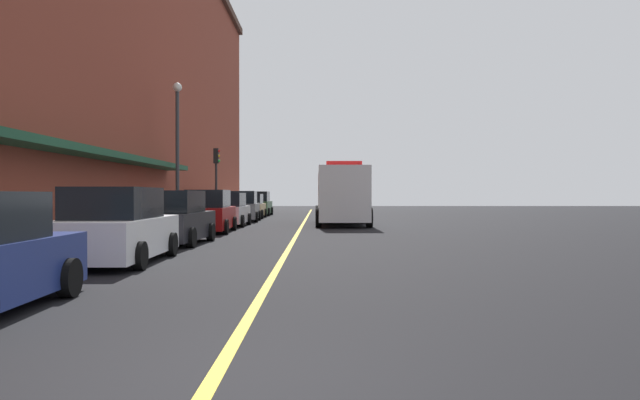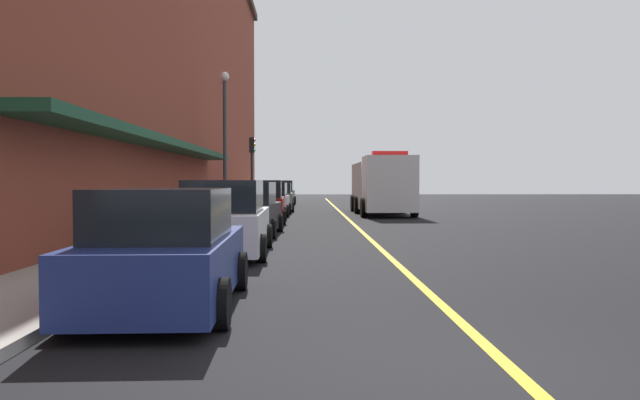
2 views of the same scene
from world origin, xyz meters
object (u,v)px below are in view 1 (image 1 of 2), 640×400
at_px(parked_car_7, 261,204).
at_px(parking_meter_2, 120,214).
at_px(parked_car_1, 120,228).
at_px(parked_car_2, 176,219).
at_px(parked_car_5, 245,207).
at_px(box_truck, 344,196).
at_px(parked_car_4, 231,211).
at_px(street_lamp_left, 180,138).
at_px(parked_car_6, 253,207).
at_px(parking_meter_1, 140,212).
at_px(parking_meter_4, 13,224).
at_px(parking_meter_0, 43,221).
at_px(parked_car_3, 212,213).
at_px(traffic_light_near, 219,170).

bearing_deg(parked_car_7, parking_meter_2, 177.73).
xyz_separation_m(parked_car_1, parked_car_2, (0.01, 5.43, -0.02)).
bearing_deg(parked_car_7, parked_car_2, -179.49).
distance_m(parked_car_5, box_truck, 7.08).
distance_m(parked_car_4, parked_car_5, 5.43).
bearing_deg(street_lamp_left, parked_car_2, -77.23).
relative_size(parked_car_2, parked_car_6, 1.04).
height_order(parked_car_7, parking_meter_2, parked_car_7).
relative_size(parked_car_6, street_lamp_left, 0.62).
bearing_deg(parked_car_6, parking_meter_1, 176.04).
distance_m(parked_car_5, parking_meter_1, 16.28).
height_order(parked_car_4, parked_car_5, parked_car_5).
distance_m(parked_car_4, parking_meter_4, 19.19).
height_order(parked_car_2, parking_meter_0, parked_car_2).
bearing_deg(parked_car_4, parked_car_3, -179.55).
distance_m(parked_car_5, street_lamp_left, 9.00).
bearing_deg(parking_meter_1, parking_meter_0, -90.00).
xyz_separation_m(parked_car_4, box_truck, (6.02, 1.78, 0.78)).
bearing_deg(parking_meter_4, parked_car_7, 87.76).
xyz_separation_m(parked_car_1, parked_car_3, (0.06, 11.56, 0.01)).
bearing_deg(parked_car_6, parked_car_2, 179.77).
relative_size(parking_meter_2, street_lamp_left, 0.19).
bearing_deg(street_lamp_left, parked_car_3, -52.30).
bearing_deg(parking_meter_0, parking_meter_2, 90.00).
xyz_separation_m(parked_car_1, parked_car_4, (0.11, 16.77, -0.04)).
distance_m(box_truck, parking_meter_4, 22.21).
relative_size(parking_meter_4, street_lamp_left, 0.19).
height_order(parked_car_4, street_lamp_left, street_lamp_left).
distance_m(box_truck, parking_meter_1, 14.63).
bearing_deg(parked_car_2, parked_car_5, 1.87).
bearing_deg(parking_meter_4, parked_car_4, 85.58).
xyz_separation_m(parking_meter_0, parking_meter_2, (0.00, 5.05, 0.00)).
height_order(parked_car_3, parked_car_4, parked_car_3).
bearing_deg(parked_car_7, parked_car_4, -179.12).
bearing_deg(street_lamp_left, parking_meter_1, -85.81).
bearing_deg(parked_car_4, parked_car_5, 1.00).
height_order(parked_car_7, street_lamp_left, street_lamp_left).
bearing_deg(parked_car_1, parking_meter_1, 11.95).
xyz_separation_m(parking_meter_2, parking_meter_4, (0.00, -6.36, 0.00)).
bearing_deg(parking_meter_1, parked_car_3, 75.63).
distance_m(parked_car_3, parking_meter_1, 5.75).
bearing_deg(parking_meter_2, box_truck, 62.72).
bearing_deg(parked_car_3, parking_meter_1, 164.21).
height_order(parked_car_2, parked_car_7, parked_car_7).
xyz_separation_m(street_lamp_left, traffic_light_near, (0.66, 6.92, -1.24)).
bearing_deg(parked_car_5, parked_car_4, 177.88).
distance_m(street_lamp_left, traffic_light_near, 7.06).
bearing_deg(parking_meter_2, parking_meter_4, -90.00).
bearing_deg(parked_car_4, parking_meter_4, 176.60).
bearing_deg(parked_car_4, parked_car_1, -179.35).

